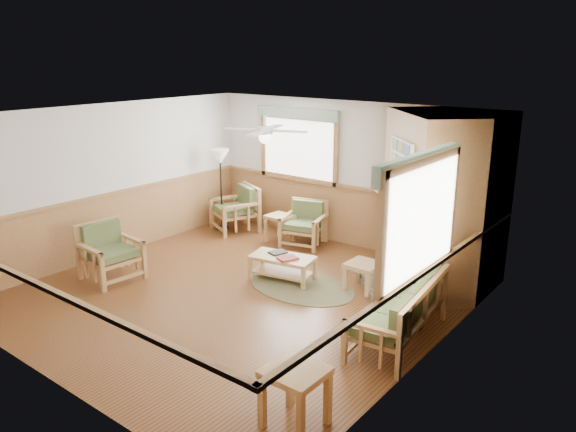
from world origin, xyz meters
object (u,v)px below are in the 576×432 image
Objects in this scene: armchair_back_left at (235,209)px; footstool at (363,276)px; floor_lamp_right at (416,271)px; end_table_chairs at (280,228)px; sofa at (399,311)px; armchair_left at (111,252)px; floor_lamp_left at (221,189)px; armchair_back_right at (303,224)px; end_table_sofa at (295,397)px; coffee_table at (282,268)px.

footstool is (3.60, -0.96, -0.24)m from armchair_back_left.
end_table_chairs is at bearing 155.20° from floor_lamp_right.
armchair_left is at bearing -83.94° from sofa.
floor_lamp_left is at bearing 14.27° from armchair_left.
floor_lamp_left is 1.04× the size of floor_lamp_right.
armchair_back_right reaches higher than end_table_chairs.
armchair_back_left is 6.38m from end_table_sofa.
end_table_chairs is 4.02m from floor_lamp_right.
armchair_left is 1.46× the size of end_table_sofa.
sofa is 3.83m from armchair_back_right.
armchair_back_right is 3.62m from floor_lamp_right.
armchair_left is 0.56× the size of floor_lamp_right.
armchair_left is 4.82m from floor_lamp_right.
floor_lamp_left is (-5.06, 4.15, 0.52)m from end_table_sofa.
floor_lamp_right is at bearing -15.92° from coffee_table.
floor_lamp_left is (-1.45, -0.11, 0.57)m from end_table_chairs.
armchair_back_right is 0.51× the size of floor_lamp_right.
end_table_chairs reaches higher than footstool.
armchair_back_left is 0.55× the size of floor_lamp_left.
armchair_left is at bearing -162.37° from floor_lamp_right.
floor_lamp_right reaches higher than armchair_left.
floor_lamp_right is at bearing -67.24° from armchair_left.
end_table_sofa is 3.48m from footstool.
floor_lamp_right reaches higher than coffee_table.
floor_lamp_left is (-5.06, 2.00, 0.43)m from sofa.
floor_lamp_right is at bearing -24.80° from end_table_chairs.
sofa is 2.47m from coffee_table.
armchair_back_left is at bearing 14.54° from floor_lamp_left.
armchair_back_right reaches higher than end_table_sofa.
footstool reaches higher than coffee_table.
sofa is 2.15m from end_table_sofa.
armchair_left is (-1.45, -3.23, 0.04)m from armchair_back_right.
armchair_left is 0.89× the size of coffee_table.
floor_lamp_left is at bearing -175.78° from end_table_chairs.
floor_lamp_left reaches higher than armchair_left.
floor_lamp_right is (5.06, -1.56, -0.03)m from floor_lamp_left.
end_table_chairs is (1.16, 0.03, -0.20)m from armchair_back_left.
sofa is 3.38× the size of end_table_chairs.
armchair_back_left is at bearing 8.63° from armchair_left.
armchair_back_right is 0.49× the size of floor_lamp_left.
floor_lamp_left is at bearing 170.88° from armchair_back_right.
coffee_table is at bearing -6.54° from armchair_back_left.
end_table_chairs is 1.07× the size of footstool.
armchair_left is at bearing -80.86° from floor_lamp_left.
armchair_back_right is 1.33× the size of end_table_sofa.
end_table_chairs is (-1.24, 1.48, 0.06)m from coffee_table.
armchair_back_right is at bearing 6.20° from floor_lamp_left.
floor_lamp_right is (4.58, 1.46, 0.35)m from armchair_left.
sofa is at bearing -26.24° from coffee_table.
footstool is at bearing -44.40° from armchair_back_right.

